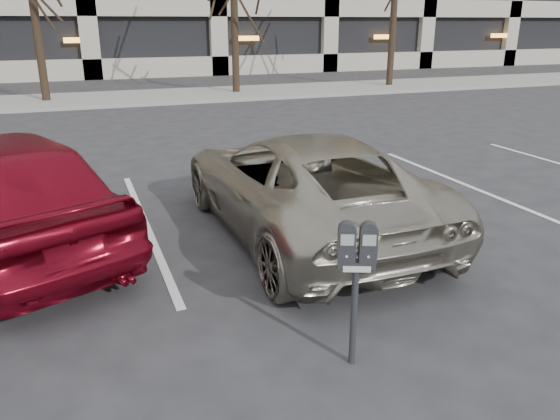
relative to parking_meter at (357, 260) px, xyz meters
name	(u,v)px	position (x,y,z in m)	size (l,w,h in m)	color
ground	(298,276)	(0.21, 1.69, -0.96)	(140.00, 140.00, 0.00)	#28282B
sidewalk	(133,98)	(0.21, 17.69, -0.90)	(80.00, 4.00, 0.12)	gray
stall_lines	(146,225)	(-1.19, 3.99, -0.95)	(16.90, 5.20, 0.00)	silver
parking_meter	(357,260)	(0.00, 0.00, 0.00)	(0.34, 0.24, 1.25)	black
suv_silver	(302,184)	(0.81, 3.00, -0.27)	(2.34, 4.96, 1.38)	#A7A08E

